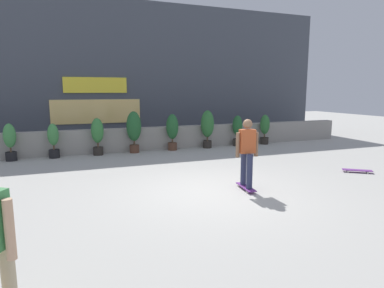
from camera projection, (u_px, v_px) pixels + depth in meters
name	position (u px, v px, depth m)	size (l,w,h in m)	color
ground_plane	(214.00, 191.00, 7.82)	(48.00, 48.00, 0.00)	#B2AFA8
planter_wall	(152.00, 138.00, 13.29)	(18.00, 0.40, 0.90)	gray
building_backdrop	(132.00, 72.00, 16.53)	(20.00, 2.08, 6.50)	#424751
potted_plant_0	(10.00, 140.00, 11.08)	(0.40, 0.40, 1.27)	black
potted_plant_1	(53.00, 140.00, 11.56)	(0.38, 0.38, 1.22)	black
potted_plant_2	(97.00, 134.00, 12.06)	(0.45, 0.45, 1.37)	#2D2823
potted_plant_3	(134.00, 129.00, 12.51)	(0.55, 0.55, 1.58)	brown
potted_plant_4	(172.00, 129.00, 13.06)	(0.48, 0.48, 1.44)	brown
potted_plant_5	(207.00, 126.00, 13.57)	(0.54, 0.54, 1.55)	#2D2823
potted_plant_6	(237.00, 129.00, 14.09)	(0.42, 0.42, 1.31)	#2D2823
potted_plant_7	(265.00, 128.00, 14.57)	(0.42, 0.42, 1.30)	#2D2823
skater_far_left	(247.00, 151.00, 7.77)	(0.56, 0.82, 1.70)	#72338C
skateboard_aside	(357.00, 170.00, 9.58)	(0.76, 0.64, 0.08)	#72338C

